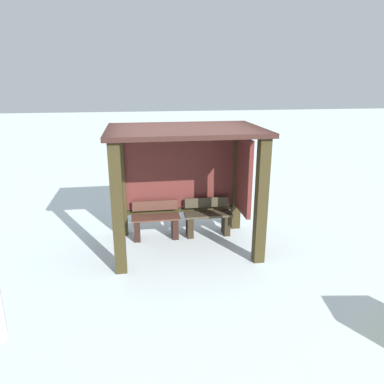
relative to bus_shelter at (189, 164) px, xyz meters
name	(u,v)px	position (x,y,z in m)	size (l,w,h in m)	color
ground_plane	(185,246)	(-0.11, -0.22, -1.55)	(60.00, 60.00, 0.00)	white
bus_shelter	(189,164)	(0.00, 0.00, 0.00)	(2.68, 1.84, 2.24)	#342B15
bench_left_inside	(156,223)	(-0.64, 0.26, -1.23)	(0.95, 0.37, 0.74)	#533026
bench_center_inside	(208,219)	(0.41, 0.26, -1.21)	(0.95, 0.35, 0.75)	#41392A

